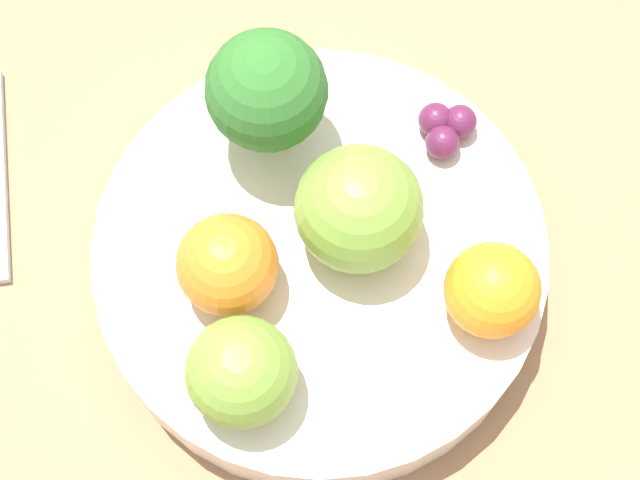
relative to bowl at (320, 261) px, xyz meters
The scene contains 9 objects.
ground_plane 0.04m from the bowl, ahead, with size 6.00×6.00×0.00m, color gray.
table_surface 0.03m from the bowl, ahead, with size 1.20×1.20×0.02m.
bowl is the anchor object (origin of this frame).
broccoli 0.09m from the bowl, 87.10° to the left, with size 0.06×0.06×0.08m.
apple_red 0.09m from the bowl, 139.29° to the right, with size 0.05×0.05×0.05m.
apple_green 0.05m from the bowl, 10.23° to the left, with size 0.06×0.06×0.06m.
orange_front 0.09m from the bowl, 42.98° to the right, with size 0.05×0.05×0.05m.
orange_back 0.06m from the bowl, behind, with size 0.05×0.05×0.05m.
grape_cluster 0.09m from the bowl, 21.58° to the left, with size 0.03×0.03×0.02m.
Camera 1 is at (-0.07, -0.17, 0.55)m, focal length 60.00 mm.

